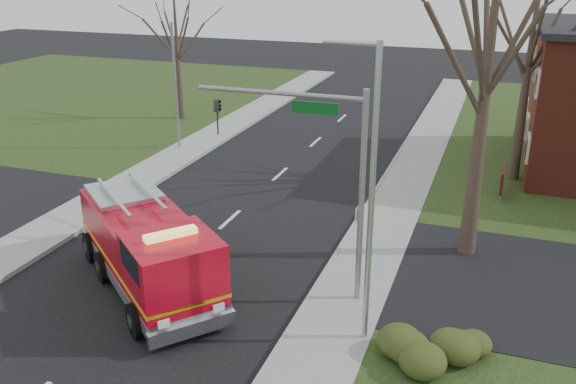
% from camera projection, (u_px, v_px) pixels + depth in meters
% --- Properties ---
extents(ground, '(120.00, 120.00, 0.00)m').
position_uv_depth(ground, '(153.00, 289.00, 20.04)').
color(ground, black).
rests_on(ground, ground).
extents(sidewalk_right, '(2.40, 80.00, 0.15)m').
position_uv_depth(sidewalk_right, '(335.00, 323.00, 18.07)').
color(sidewalk_right, gray).
rests_on(sidewalk_right, ground).
extents(sidewalk_left, '(2.40, 80.00, 0.15)m').
position_uv_depth(sidewalk_left, '(3.00, 258.00, 21.96)').
color(sidewalk_left, gray).
rests_on(sidewalk_left, ground).
extents(health_center_sign, '(0.12, 2.00, 1.40)m').
position_uv_depth(health_center_sign, '(502.00, 179.00, 27.40)').
color(health_center_sign, '#410F10').
rests_on(health_center_sign, ground).
extents(hedge_corner, '(2.80, 2.00, 0.90)m').
position_uv_depth(hedge_corner, '(427.00, 347.00, 16.13)').
color(hedge_corner, '#333F16').
rests_on(hedge_corner, lawn_right).
extents(bare_tree_near, '(6.00, 6.00, 12.00)m').
position_uv_depth(bare_tree_near, '(490.00, 50.00, 19.64)').
color(bare_tree_near, '#3B2D23').
rests_on(bare_tree_near, ground).
extents(bare_tree_far, '(5.25, 5.25, 10.50)m').
position_uv_depth(bare_tree_far, '(531.00, 45.00, 27.40)').
color(bare_tree_far, '#3B2D23').
rests_on(bare_tree_far, ground).
extents(bare_tree_left, '(4.50, 4.50, 9.00)m').
position_uv_depth(bare_tree_left, '(176.00, 35.00, 38.72)').
color(bare_tree_left, '#3B2D23').
rests_on(bare_tree_left, ground).
extents(traffic_signal_mast, '(5.29, 0.18, 6.80)m').
position_uv_depth(traffic_signal_mast, '(321.00, 156.00, 18.02)').
color(traffic_signal_mast, gray).
rests_on(traffic_signal_mast, ground).
extents(streetlight_pole, '(1.48, 0.16, 8.40)m').
position_uv_depth(streetlight_pole, '(370.00, 192.00, 15.71)').
color(streetlight_pole, '#B7BABF').
rests_on(streetlight_pole, ground).
extents(utility_pole_far, '(0.14, 0.14, 7.00)m').
position_uv_depth(utility_pole_far, '(176.00, 88.00, 33.20)').
color(utility_pole_far, gray).
rests_on(utility_pole_far, ground).
extents(fire_engine, '(7.30, 6.72, 2.99)m').
position_uv_depth(fire_engine, '(149.00, 251.00, 19.64)').
color(fire_engine, '#B8081B').
rests_on(fire_engine, ground).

